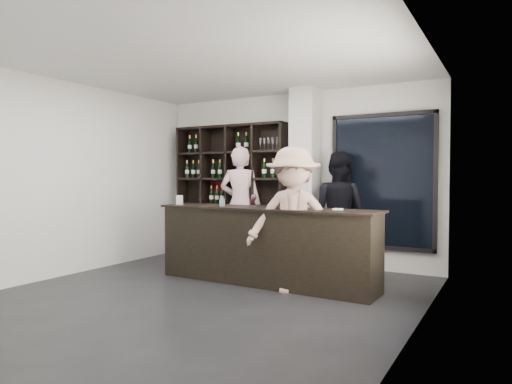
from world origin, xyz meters
The scene contains 12 objects.
floor centered at (0.00, 0.00, -0.01)m, with size 5.00×5.50×0.01m, color black.
wine_shelf centered at (-1.15, 2.57, 1.20)m, with size 2.20×0.35×2.40m, color black, non-canonical shape.
structural_column centered at (0.35, 2.47, 1.45)m, with size 0.40×0.40×2.90m, color silver.
glass_panel centered at (1.55, 2.69, 1.40)m, with size 1.60×0.08×2.10m.
tasting_counter centered at (0.35, 1.10, 0.53)m, with size 3.20×0.67×1.05m.
taster_pink centered at (-0.84, 2.40, 1.00)m, with size 0.73×0.48×2.00m, color #FFC7CD.
taster_black centered at (0.95, 2.40, 0.93)m, with size 0.90×0.70×1.86m, color black.
customer centered at (0.87, 0.89, 0.92)m, with size 1.19×0.69×1.85m, color tan.
wine_glass centered at (0.19, 1.07, 1.15)m, with size 0.08×0.08×0.20m, color white, non-canonical shape.
spit_cup centered at (-0.32, 1.05, 1.11)m, with size 0.08×0.08×0.10m, color silver.
napkin_stack centered at (1.38, 1.13, 1.06)m, with size 0.12×0.12×0.02m, color white.
card_stand centered at (-1.08, 1.03, 1.12)m, with size 0.09×0.05×0.14m, color white.
Camera 1 is at (3.30, -4.38, 1.47)m, focal length 32.00 mm.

